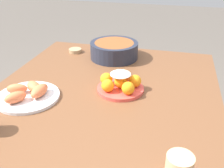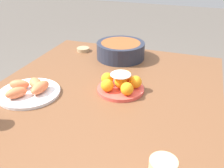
{
  "view_description": "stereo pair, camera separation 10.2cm",
  "coord_description": "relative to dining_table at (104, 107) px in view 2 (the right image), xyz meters",
  "views": [
    {
      "loc": [
        -1.04,
        -0.3,
        1.34
      ],
      "look_at": [
        0.02,
        -0.04,
        0.76
      ],
      "focal_mm": 42.0,
      "sensor_mm": 36.0,
      "label": 1
    },
    {
      "loc": [
        -1.01,
        -0.4,
        1.34
      ],
      "look_at": [
        0.02,
        -0.04,
        0.76
      ],
      "focal_mm": 42.0,
      "sensor_mm": 36.0,
      "label": 2
    }
  ],
  "objects": [
    {
      "name": "seafood_platter",
      "position": [
        -0.13,
        0.32,
        0.11
      ],
      "size": [
        0.29,
        0.29,
        0.06
      ],
      "color": "silver",
      "rests_on": "dining_table"
    },
    {
      "name": "serving_bowl",
      "position": [
        0.44,
        0.06,
        0.14
      ],
      "size": [
        0.29,
        0.29,
        0.1
      ],
      "color": "#232838",
      "rests_on": "dining_table"
    },
    {
      "name": "cake_plate",
      "position": [
        0.04,
        -0.07,
        0.12
      ],
      "size": [
        0.23,
        0.23,
        0.1
      ],
      "color": "#E04C42",
      "rests_on": "dining_table"
    },
    {
      "name": "dining_table",
      "position": [
        0.0,
        0.0,
        0.0
      ],
      "size": [
        1.28,
        1.08,
        0.72
      ],
      "color": "brown",
      "rests_on": "ground_plane"
    },
    {
      "name": "sauce_bowl",
      "position": [
        0.47,
        0.33,
        0.1
      ],
      "size": [
        0.08,
        0.08,
        0.02
      ],
      "color": "tan",
      "rests_on": "dining_table"
    }
  ]
}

